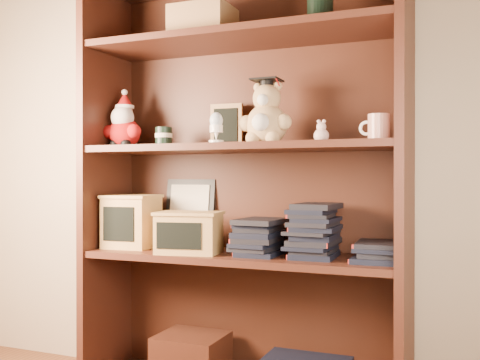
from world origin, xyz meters
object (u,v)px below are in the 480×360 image
(bookcase, at_px, (244,191))
(treats_box, at_px, (132,221))
(grad_teddy_bear, at_px, (266,118))
(teacher_mug, at_px, (378,128))

(bookcase, xyz_separation_m, treats_box, (-0.46, -0.05, -0.12))
(grad_teddy_bear, relative_size, treats_box, 1.15)
(bookcase, relative_size, grad_teddy_bear, 6.66)
(bookcase, height_order, grad_teddy_bear, bookcase)
(bookcase, relative_size, teacher_mug, 15.61)
(grad_teddy_bear, distance_m, treats_box, 0.69)
(teacher_mug, height_order, treats_box, teacher_mug)
(teacher_mug, bearing_deg, bookcase, 174.23)
(treats_box, bearing_deg, teacher_mug, 0.05)
(grad_teddy_bear, bearing_deg, bookcase, 151.60)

